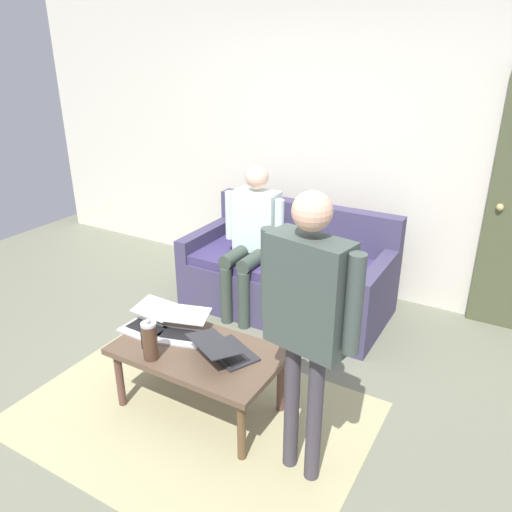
# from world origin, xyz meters

# --- Properties ---
(ground_plane) EXTENTS (7.68, 7.68, 0.00)m
(ground_plane) POSITION_xyz_m (0.00, 0.00, 0.00)
(ground_plane) COLOR slate
(area_rug) EXTENTS (2.15, 1.51, 0.01)m
(area_rug) POSITION_xyz_m (-0.01, 0.09, 0.00)
(area_rug) COLOR tan
(area_rug) RESTS_ON ground_plane
(back_wall) EXTENTS (7.04, 0.11, 2.70)m
(back_wall) POSITION_xyz_m (-0.00, -2.20, 1.35)
(back_wall) COLOR silver
(back_wall) RESTS_ON ground_plane
(couch) EXTENTS (1.74, 0.88, 0.88)m
(couch) POSITION_xyz_m (0.11, -1.52, 0.31)
(couch) COLOR #413B5B
(couch) RESTS_ON ground_plane
(coffee_table) EXTENTS (1.04, 0.60, 0.45)m
(coffee_table) POSITION_xyz_m (-0.01, -0.01, 0.39)
(coffee_table) COLOR brown
(coffee_table) RESTS_ON ground_plane
(laptop_left) EXTENTS (0.44, 0.44, 0.13)m
(laptop_left) POSITION_xyz_m (-0.19, -0.04, 0.49)
(laptop_left) COLOR #28282D
(laptop_left) RESTS_ON coffee_table
(laptop_center) EXTENTS (0.38, 0.39, 0.12)m
(laptop_center) POSITION_xyz_m (0.18, -0.10, 0.49)
(laptop_center) COLOR silver
(laptop_center) RESTS_ON coffee_table
(laptop_right) EXTENTS (0.30, 0.34, 0.13)m
(laptop_right) POSITION_xyz_m (0.43, -0.06, 0.49)
(laptop_right) COLOR silver
(laptop_right) RESTS_ON coffee_table
(french_press) EXTENTS (0.11, 0.09, 0.27)m
(french_press) POSITION_xyz_m (0.17, 0.20, 0.57)
(french_press) COLOR #4C3323
(french_press) RESTS_ON coffee_table
(person_standing) EXTENTS (0.57, 0.25, 1.60)m
(person_standing) POSITION_xyz_m (-0.79, 0.13, 1.02)
(person_standing) COLOR #423D45
(person_standing) RESTS_ON ground_plane
(person_seated) EXTENTS (0.55, 0.51, 1.28)m
(person_seated) POSITION_xyz_m (0.35, -1.29, 0.73)
(person_seated) COLOR #39453D
(person_seated) RESTS_ON ground_plane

